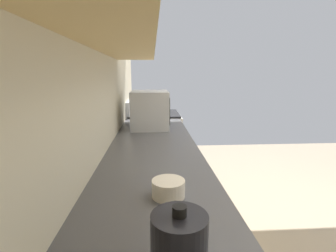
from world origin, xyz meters
TOP-DOWN VIEW (x-y plane):
  - wall_back at (0.00, 1.58)m, footprint 4.07×0.12m
  - oven_range at (1.46, 1.20)m, footprint 0.65×0.65m
  - microwave at (0.70, 1.24)m, footprint 0.44×0.34m
  - bowl at (-0.64, 1.16)m, footprint 0.13×0.13m
  - kettle at (-1.04, 1.16)m, footprint 0.19×0.14m

SIDE VIEW (x-z plane):
  - oven_range at x=1.46m, z-range -0.07..1.02m
  - bowl at x=-0.64m, z-range 0.92..0.99m
  - kettle at x=-1.04m, z-range 0.91..1.09m
  - microwave at x=0.70m, z-range 0.92..1.25m
  - wall_back at x=0.00m, z-range 0.00..2.60m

